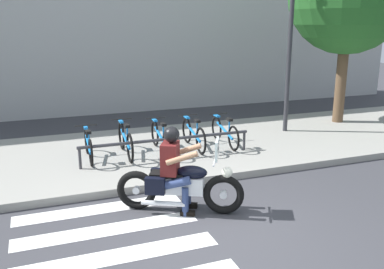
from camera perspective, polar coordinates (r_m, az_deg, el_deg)
The scene contains 14 objects.
ground_plane at distance 6.38m, azimuth 3.05°, elevation -13.82°, with size 48.00×48.00×0.00m, color #38383D.
sidewalk at distance 10.06m, azimuth -6.67°, elevation -2.50°, with size 24.00×4.40×0.15m, color gray.
crosswalk_stripe_2 at distance 6.01m, azimuth -9.98°, elevation -15.92°, with size 2.80×0.40×0.01m, color white.
crosswalk_stripe_3 at distance 6.71m, azimuth -11.33°, elevation -12.56°, with size 2.80×0.40×0.01m, color white.
crosswalk_stripe_4 at distance 7.42m, azimuth -12.40°, elevation -9.82°, with size 2.80×0.40×0.01m, color white.
motorcycle at distance 7.00m, azimuth -1.65°, elevation -6.85°, with size 1.95×1.12×1.27m.
rider at distance 6.88m, azimuth -2.30°, elevation -3.94°, with size 0.77×0.71×1.46m.
bicycle_0 at distance 9.45m, azimuth -13.87°, elevation -1.42°, with size 0.48×1.55×0.72m.
bicycle_1 at distance 9.56m, azimuth -9.01°, elevation -0.80°, with size 0.48×1.73×0.79m.
bicycle_2 at distance 9.76m, azimuth -4.30°, elevation -0.43°, with size 0.48×1.70×0.75m.
bicycle_3 at distance 10.01m, azimuth 0.20°, elevation 0.03°, with size 0.48×1.66×0.76m.
bicycle_4 at distance 10.32m, azimuth 4.45°, elevation 0.38°, with size 0.48×1.66×0.73m.
bike_rack at distance 9.22m, azimuth -3.33°, elevation -0.84°, with size 3.88×0.07×0.49m.
street_lamp at distance 11.69m, azimuth 13.20°, elevation 12.97°, with size 0.28×0.28×4.57m.
Camera 1 is at (-2.29, -5.11, 3.06)m, focal length 39.31 mm.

